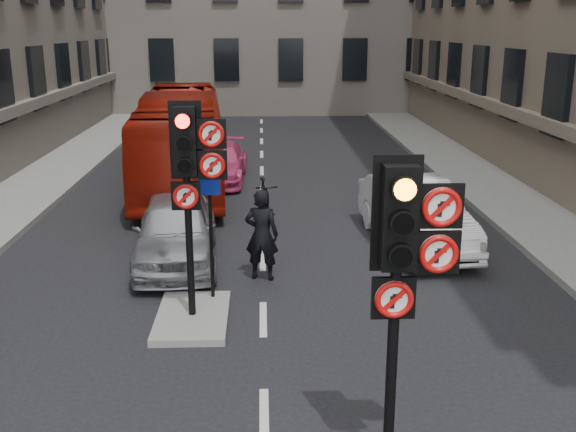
{
  "coord_description": "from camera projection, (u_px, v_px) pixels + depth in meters",
  "views": [
    {
      "loc": [
        0.01,
        -5.56,
        4.86
      ],
      "look_at": [
        0.32,
        2.31,
        2.6
      ],
      "focal_mm": 42.0,
      "sensor_mm": 36.0,
      "label": 1
    }
  ],
  "objects": [
    {
      "name": "pavement_right",
      "position": [
        525.0,
        204.0,
        18.46
      ],
      "size": [
        3.0,
        50.0,
        0.16
      ],
      "primitive_type": "cube",
      "color": "gray",
      "rests_on": "ground"
    },
    {
      "name": "centre_island",
      "position": [
        193.0,
        317.0,
        11.42
      ],
      "size": [
        1.2,
        2.0,
        0.12
      ],
      "primitive_type": "cube",
      "color": "gray",
      "rests_on": "ground"
    },
    {
      "name": "signal_near",
      "position": [
        405.0,
        251.0,
        6.98
      ],
      "size": [
        0.91,
        0.4,
        3.58
      ],
      "color": "black",
      "rests_on": "ground"
    },
    {
      "name": "signal_far",
      "position": [
        191.0,
        164.0,
        10.69
      ],
      "size": [
        0.91,
        0.4,
        3.58
      ],
      "color": "black",
      "rests_on": "centre_island"
    },
    {
      "name": "car_silver",
      "position": [
        176.0,
        230.0,
        14.04
      ],
      "size": [
        1.96,
        4.24,
        1.41
      ],
      "primitive_type": "imported",
      "rotation": [
        0.0,
        0.0,
        0.07
      ],
      "color": "#9D9FA4",
      "rests_on": "ground"
    },
    {
      "name": "car_white",
      "position": [
        415.0,
        213.0,
        15.13
      ],
      "size": [
        2.01,
        4.65,
        1.49
      ],
      "primitive_type": "imported",
      "rotation": [
        0.0,
        0.0,
        0.1
      ],
      "color": "white",
      "rests_on": "ground"
    },
    {
      "name": "car_pink",
      "position": [
        219.0,
        163.0,
        21.38
      ],
      "size": [
        1.76,
        4.09,
        1.17
      ],
      "primitive_type": "imported",
      "rotation": [
        0.0,
        0.0,
        -0.03
      ],
      "color": "#D53E75",
      "rests_on": "ground"
    },
    {
      "name": "bus_red",
      "position": [
        181.0,
        138.0,
        20.88
      ],
      "size": [
        3.21,
        10.4,
        2.85
      ],
      "primitive_type": "imported",
      "rotation": [
        0.0,
        0.0,
        0.08
      ],
      "color": "maroon",
      "rests_on": "ground"
    },
    {
      "name": "motorcycle",
      "position": [
        265.0,
        202.0,
        16.79
      ],
      "size": [
        0.75,
        1.91,
        1.12
      ],
      "primitive_type": "imported",
      "rotation": [
        0.0,
        0.0,
        0.12
      ],
      "color": "black",
      "rests_on": "ground"
    },
    {
      "name": "motorcyclist",
      "position": [
        262.0,
        235.0,
        13.06
      ],
      "size": [
        0.74,
        0.57,
        1.82
      ],
      "primitive_type": "imported",
      "rotation": [
        0.0,
        0.0,
        2.93
      ],
      "color": "black",
      "rests_on": "ground"
    },
    {
      "name": "info_sign",
      "position": [
        211.0,
        221.0,
        11.73
      ],
      "size": [
        0.38,
        0.13,
        2.21
      ],
      "rotation": [
        0.0,
        0.0,
        -0.09
      ],
      "color": "black",
      "rests_on": "centre_island"
    }
  ]
}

